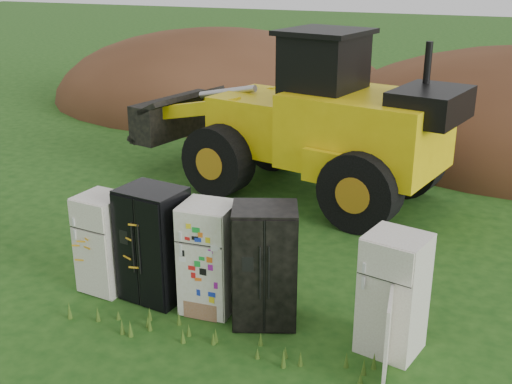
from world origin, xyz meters
The scene contains 8 objects.
ground centered at (0.00, 0.00, 0.00)m, with size 120.00×120.00×0.00m, color #194312.
fridge_leftmost centered at (-2.47, -0.02, 0.86)m, with size 0.76×0.73×1.71m, color white, non-canonical shape.
fridge_black_side centered at (-1.53, 0.04, 0.97)m, with size 1.01×0.80×1.94m, color black, non-canonical shape.
fridge_sticker centered at (-0.51, 0.03, 0.91)m, with size 0.81×0.75×1.83m, color white, non-canonical shape.
fridge_dark_mid centered at (0.45, 0.03, 0.96)m, with size 0.98×0.80×1.92m, color black, non-canonical shape.
fridge_open_door centered at (2.45, -0.02, 0.91)m, with size 0.83×0.76×1.82m, color white, non-canonical shape.
wheel_loader centered at (-1.35, 5.97, 1.97)m, with size 8.13×3.30×3.93m, color yellow, non-canonical shape.
dirt_mound_left centered at (-7.02, 14.45, 0.00)m, with size 14.07×10.55×5.77m, color #442615.
Camera 1 is at (3.70, -8.25, 5.43)m, focal length 45.00 mm.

